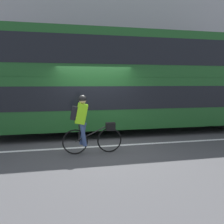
{
  "coord_description": "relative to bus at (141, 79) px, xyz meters",
  "views": [
    {
      "loc": [
        -0.88,
        -6.59,
        1.96
      ],
      "look_at": [
        0.54,
        0.48,
        1.0
      ],
      "focal_mm": 35.0,
      "sensor_mm": 36.0,
      "label": 1
    }
  ],
  "objects": [
    {
      "name": "ground_plane",
      "position": [
        -2.0,
        -1.88,
        -2.12
      ],
      "size": [
        80.0,
        80.0,
        0.0
      ],
      "primitive_type": "plane",
      "color": "#424244"
    },
    {
      "name": "street_sign_post",
      "position": [
        -1.82,
        2.98,
        -0.59
      ],
      "size": [
        0.36,
        0.09,
        2.55
      ],
      "color": "#59595B",
      "rests_on": "sidewalk_curb"
    },
    {
      "name": "cyclist_on_bike",
      "position": [
        -2.41,
        -2.53,
        -1.24
      ],
      "size": [
        1.66,
        0.32,
        1.64
      ],
      "color": "black",
      "rests_on": "ground_plane"
    },
    {
      "name": "building_facade",
      "position": [
        -2.0,
        4.49,
        2.83
      ],
      "size": [
        60.0,
        0.3,
        9.89
      ],
      "color": "#9E9EA3",
      "rests_on": "ground_plane"
    },
    {
      "name": "sidewalk_curb",
      "position": [
        -2.0,
        3.11,
        -2.07
      ],
      "size": [
        60.0,
        2.47,
        0.1
      ],
      "color": "gray",
      "rests_on": "ground_plane"
    },
    {
      "name": "road_center_line",
      "position": [
        -2.0,
        -1.93,
        -2.11
      ],
      "size": [
        50.0,
        0.14,
        0.01
      ],
      "primitive_type": "cube",
      "color": "silver",
      "rests_on": "ground_plane"
    },
    {
      "name": "bus",
      "position": [
        0.0,
        0.0,
        0.0
      ],
      "size": [
        11.75,
        2.44,
        3.8
      ],
      "color": "black",
      "rests_on": "ground_plane"
    }
  ]
}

